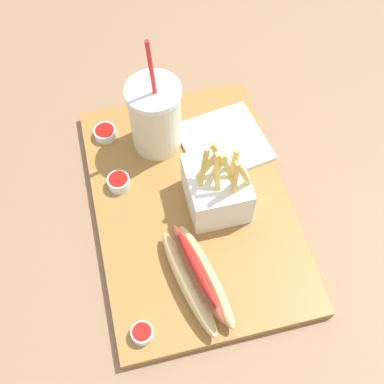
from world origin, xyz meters
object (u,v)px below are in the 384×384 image
Objects in this scene: ketchup_cup_2 at (119,182)px; hot_dog_1 at (197,277)px; fries_basket at (217,188)px; napkin_stack at (224,142)px; soda_cup at (155,117)px; ketchup_cup_3 at (105,133)px; ketchup_cup_1 at (142,333)px.

hot_dog_1 is at bearing 23.18° from ketchup_cup_2.
hot_dog_1 is (0.13, -0.06, -0.02)m from fries_basket.
hot_dog_1 is 0.26m from napkin_stack.
soda_cup reaches higher than ketchup_cup_3.
soda_cup is 0.11m from ketchup_cup_3.
soda_cup is 6.30× the size of ketchup_cup_2.
ketchup_cup_2 is (0.07, -0.08, -0.06)m from soda_cup.
fries_basket is 0.25m from ketchup_cup_1.
ketchup_cup_2 is at bearing -77.42° from napkin_stack.
fries_basket is 1.11× the size of napkin_stack.
soda_cup is 0.12m from ketchup_cup_2.
ketchup_cup_1 is 0.81× the size of ketchup_cup_3.
napkin_stack is (0.07, 0.20, -0.01)m from ketchup_cup_3.
fries_basket is 4.18× the size of ketchup_cup_2.
soda_cup reaches higher than hot_dog_1.
ketchup_cup_1 is 0.85× the size of ketchup_cup_2.
soda_cup is at bearing 132.64° from ketchup_cup_2.
ketchup_cup_1 and ketchup_cup_3 have the same top height.
ketchup_cup_3 is at bearing -163.38° from hot_dog_1.
soda_cup is 6.00× the size of ketchup_cup_3.
fries_basket is 0.17m from ketchup_cup_2.
ketchup_cup_1 is at bearing -58.84° from hot_dog_1.
hot_dog_1 is at bearing 0.77° from soda_cup.
napkin_stack is at bearing 155.72° from hot_dog_1.
soda_cup is 7.40× the size of ketchup_cup_1.
hot_dog_1 is 4.76× the size of ketchup_cup_3.
ketchup_cup_2 is at bearing -114.42° from fries_basket.
ketchup_cup_3 is at bearing 179.73° from ketchup_cup_1.
hot_dog_1 is at bearing -24.28° from napkin_stack.
fries_basket is at bearing 153.89° from hot_dog_1.
ketchup_cup_1 is at bearing -0.27° from ketchup_cup_3.
fries_basket reaches higher than ketchup_cup_1.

